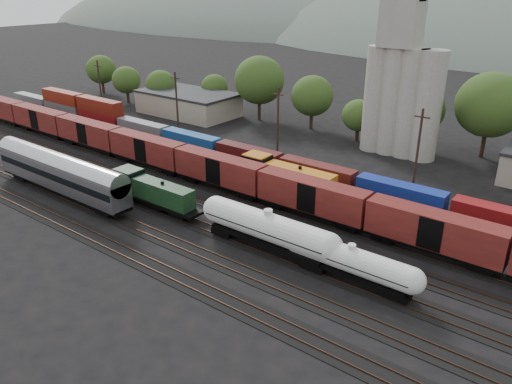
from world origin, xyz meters
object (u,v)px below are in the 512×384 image
Objects in this scene: passenger_coach at (60,172)px; tank_car_a at (268,228)px; orange_locomotive at (282,175)px; grain_silo at (402,89)px; green_locomotive at (149,190)px.

tank_car_a is at bearing 8.89° from passenger_coach.
tank_car_a reaches higher than orange_locomotive.
orange_locomotive is 0.61× the size of grain_silo.
grain_silo is (17.17, 41.00, 8.84)m from green_locomotive.
green_locomotive is at bearing -112.73° from grain_silo.
tank_car_a is at bearing -60.39° from orange_locomotive.
grain_silo reaches higher than passenger_coach.
passenger_coach reaches higher than orange_locomotive.
orange_locomotive is (-8.52, 15.00, -0.31)m from tank_car_a.
tank_car_a reaches higher than green_locomotive.
grain_silo is at bearing 57.30° from passenger_coach.
passenger_coach is 55.19m from grain_silo.
grain_silo reaches higher than green_locomotive.
green_locomotive is 0.90× the size of orange_locomotive.
passenger_coach is at bearing -122.70° from grain_silo.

